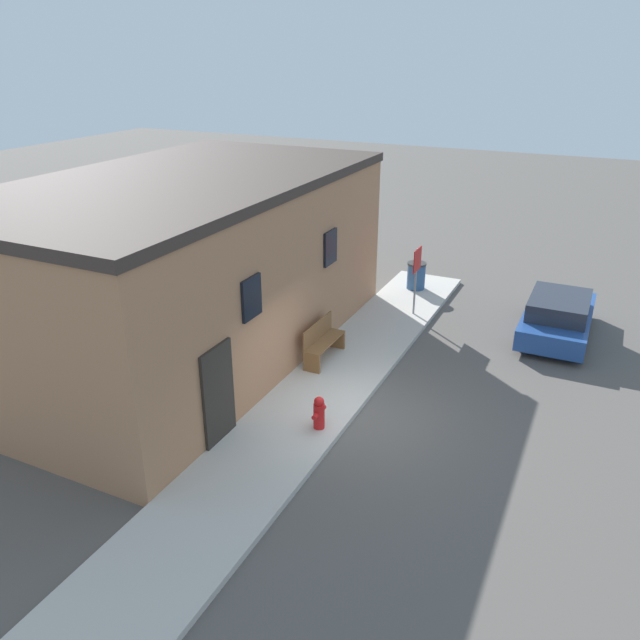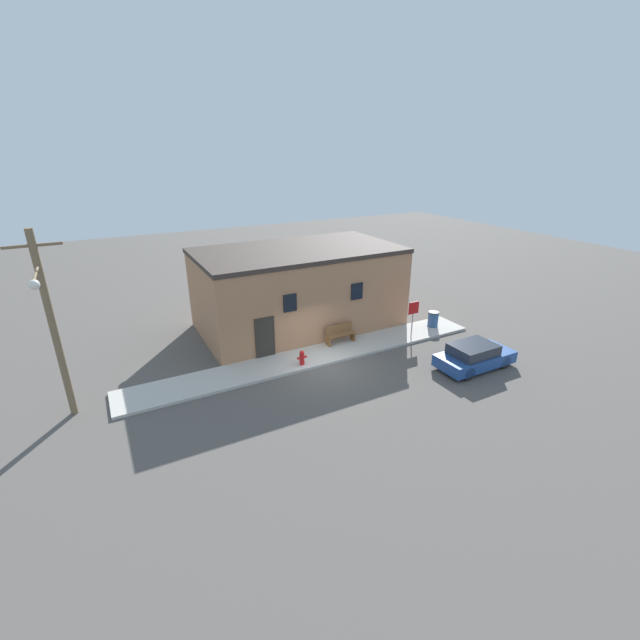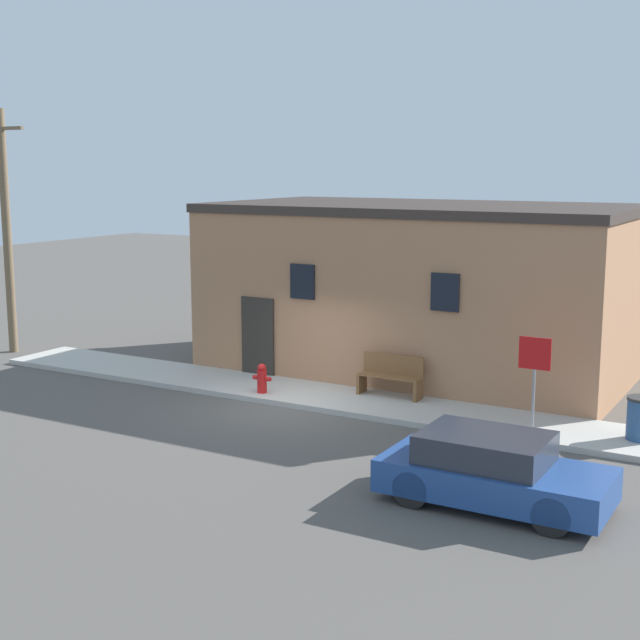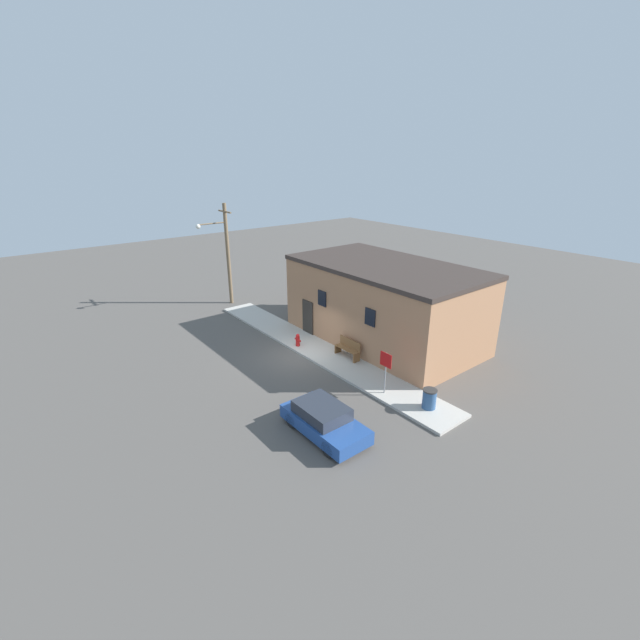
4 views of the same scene
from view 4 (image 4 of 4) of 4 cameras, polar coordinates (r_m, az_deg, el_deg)
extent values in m
plane|color=#56514C|center=(23.86, -2.57, -4.76)|extent=(80.00, 80.00, 0.00)
cube|color=#BCB7AD|center=(24.41, -0.52, -3.94)|extent=(18.73, 2.15, 0.13)
cube|color=#A87551|center=(25.43, 8.56, 2.03)|extent=(11.16, 6.18, 4.39)
cube|color=#382D28|center=(24.78, 8.85, 7.09)|extent=(11.26, 6.28, 0.24)
cube|color=black|center=(24.59, 0.29, 2.90)|extent=(0.70, 0.08, 0.90)
cube|color=black|center=(21.85, 6.71, 0.37)|extent=(0.70, 0.08, 0.90)
cube|color=#2D2823|center=(26.17, -1.63, 0.28)|extent=(1.00, 0.08, 2.20)
cylinder|color=red|center=(24.63, -2.98, -2.84)|extent=(0.24, 0.24, 0.56)
sphere|color=red|center=(24.50, -3.00, -2.11)|extent=(0.21, 0.21, 0.21)
cylinder|color=red|center=(24.74, -3.23, -2.52)|extent=(0.13, 0.11, 0.11)
cylinder|color=red|center=(24.46, -2.73, -2.79)|extent=(0.13, 0.11, 0.11)
cylinder|color=gray|center=(19.82, 8.70, -7.01)|extent=(0.06, 0.06, 2.03)
cube|color=red|center=(19.50, 8.77, -5.28)|extent=(0.68, 0.02, 0.68)
cube|color=brown|center=(23.81, 2.41, -3.82)|extent=(0.08, 0.44, 0.48)
cube|color=brown|center=(22.81, 4.89, -5.06)|extent=(0.08, 0.44, 0.48)
cube|color=brown|center=(23.20, 3.64, -3.85)|extent=(1.59, 0.44, 0.04)
cube|color=brown|center=(23.21, 4.02, -3.13)|extent=(1.59, 0.04, 0.49)
cylinder|color=#2D517F|center=(19.39, 14.36, -10.20)|extent=(0.59, 0.59, 0.83)
cylinder|color=#2D2D2D|center=(19.17, 14.48, -9.07)|extent=(0.62, 0.62, 0.06)
cylinder|color=brown|center=(32.00, -12.16, 8.48)|extent=(0.26, 0.26, 7.31)
cylinder|color=brown|center=(31.15, -14.21, 12.36)|extent=(0.09, 2.05, 0.09)
sphere|color=silver|center=(30.76, -15.95, 11.90)|extent=(0.32, 0.32, 0.32)
cube|color=brown|center=(31.49, -12.60, 13.93)|extent=(1.80, 0.10, 0.10)
cylinder|color=black|center=(17.24, 5.24, -14.81)|extent=(0.64, 0.20, 0.64)
cylinder|color=black|center=(16.42, 1.15, -16.84)|extent=(0.64, 0.20, 0.64)
cylinder|color=black|center=(18.70, 0.17, -11.54)|extent=(0.64, 0.20, 0.64)
cylinder|color=black|center=(17.94, -3.79, -13.17)|extent=(0.64, 0.20, 0.64)
cube|color=#23478C|center=(17.46, 0.62, -13.65)|extent=(3.81, 1.74, 0.56)
cube|color=#282D38|center=(17.29, 0.22, -11.94)|extent=(2.10, 1.53, 0.49)
camera|label=1|loc=(29.70, -23.01, 13.87)|focal=35.00mm
camera|label=2|loc=(26.52, -47.72, 13.18)|focal=24.00mm
camera|label=3|loc=(9.41, -64.48, -22.79)|focal=50.00mm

